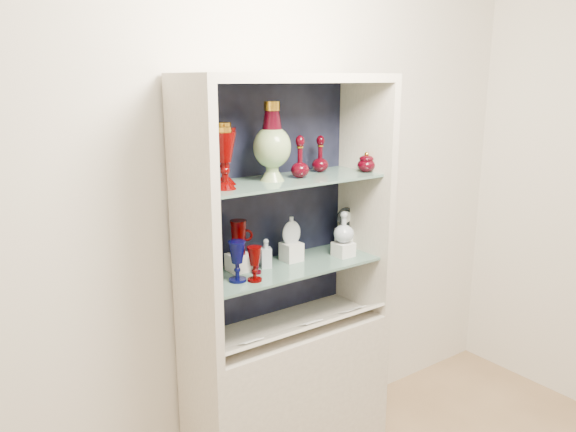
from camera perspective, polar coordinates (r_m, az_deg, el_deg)
wall_back at (r=2.75m, az=-2.69°, el=2.92°), size 3.50×0.02×2.80m
cabinet_base at (r=2.95m, az=-0.00°, el=-17.72°), size 1.00×0.40×0.75m
cabinet_back_panel at (r=2.74m, az=-2.33°, el=1.28°), size 0.98×0.02×1.15m
cabinet_side_left at (r=2.34m, az=-9.56°, el=-1.05°), size 0.04×0.40×1.15m
cabinet_side_right at (r=2.88m, az=7.77°, el=1.81°), size 0.04×0.40×1.15m
cabinet_top_cap at (r=2.51m, az=-0.00°, el=13.85°), size 1.00×0.40×0.04m
shelf_lower at (r=2.68m, az=-0.25°, el=-5.24°), size 0.92×0.34×0.01m
shelf_upper at (r=2.57m, az=-0.26°, el=3.64°), size 0.92×0.34×0.01m
label_ledge at (r=2.68m, az=1.40°, el=-11.32°), size 0.92×0.17×0.09m
label_card_0 at (r=2.70m, az=2.29°, el=-10.76°), size 0.10×0.06×0.03m
label_card_1 at (r=2.87m, az=6.77°, el=-9.33°), size 0.10×0.06×0.03m
label_card_2 at (r=2.53m, az=-3.80°, el=-12.57°), size 0.10×0.06×0.03m
label_card_3 at (r=2.85m, az=6.27°, el=-9.49°), size 0.10×0.06×0.03m
pedestal_lamp_left at (r=2.33m, az=-6.45°, el=5.83°), size 0.10×0.10×0.26m
pedestal_lamp_right at (r=2.44m, az=-6.47°, el=6.30°), size 0.12×0.12×0.27m
enamel_urn at (r=2.51m, az=-1.63°, el=7.57°), size 0.20×0.20×0.35m
ruby_decanter_a at (r=2.59m, az=1.23°, el=6.30°), size 0.09×0.09×0.22m
ruby_decanter_b at (r=2.76m, az=3.30°, el=6.44°), size 0.10×0.10×0.19m
lidded_bowl at (r=2.79m, az=7.97°, el=5.48°), size 0.12×0.12×0.10m
cobalt_goblet at (r=2.47m, az=-5.18°, el=-4.62°), size 0.09×0.09×0.18m
ruby_goblet_tall at (r=2.47m, az=-3.42°, el=-4.89°), size 0.08×0.08×0.16m
ruby_goblet_small at (r=2.57m, az=-3.23°, el=-4.81°), size 0.06×0.06×0.10m
riser_ruby_pitcher at (r=2.61m, az=-4.99°, el=-4.71°), size 0.10×0.10×0.08m
ruby_pitcher at (r=2.58m, az=-5.04°, el=-2.18°), size 0.14×0.12×0.16m
clear_square_bottle at (r=2.64m, az=-2.25°, el=-3.79°), size 0.06×0.06×0.14m
riser_flat_flask at (r=2.74m, az=0.35°, el=-3.65°), size 0.09×0.09×0.09m
flat_flask at (r=2.71m, az=0.35°, el=-1.37°), size 0.10×0.05×0.14m
riser_clear_round_decanter at (r=2.83m, az=5.64°, el=-3.38°), size 0.09×0.09×0.07m
clear_round_decanter at (r=2.80m, az=5.69°, el=-1.21°), size 0.11×0.11×0.15m
riser_cameo_medallion at (r=2.98m, az=5.84°, el=-2.21°), size 0.08×0.08×0.10m
cameo_medallion at (r=2.95m, az=5.89°, el=-0.18°), size 0.10×0.06×0.12m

